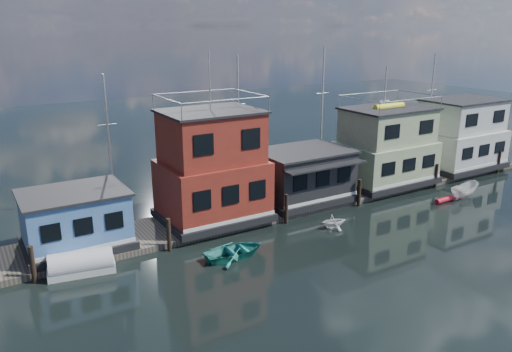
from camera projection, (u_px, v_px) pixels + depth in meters
ground at (424, 259)px, 30.75m from camera, size 160.00×160.00×0.00m
dock at (307, 200)px, 40.52m from camera, size 48.00×5.00×0.40m
houseboat_blue at (76, 220)px, 31.03m from camera, size 6.40×4.90×3.66m
houseboat_red at (212, 169)px, 35.19m from camera, size 7.40×5.90×11.86m
houseboat_dark at (303, 175)px, 39.62m from camera, size 7.40×6.10×4.06m
houseboat_green at (386, 147)px, 43.77m from camera, size 8.40×5.90×7.03m
houseboat_white at (460, 135)px, 48.73m from camera, size 8.40×5.90×6.66m
pilings at (326, 200)px, 37.81m from camera, size 42.28×0.28×2.20m
background_masts at (311, 118)px, 46.25m from camera, size 36.40×0.16×12.00m
tarp_runabout at (81, 265)px, 28.78m from camera, size 3.89×2.08×1.50m
dinghy_teal at (235, 251)px, 30.88m from camera, size 3.92×2.82×0.81m
motorboat at (464, 191)px, 41.49m from camera, size 3.33×1.43×1.26m
dinghy_white at (333, 221)px, 35.32m from camera, size 2.22×2.01×1.02m
red_kayak at (449, 199)px, 40.81m from camera, size 2.98×0.52×0.44m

